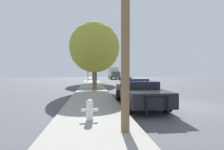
{
  "coord_description": "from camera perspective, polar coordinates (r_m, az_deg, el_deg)",
  "views": [
    {
      "loc": [
        -5.16,
        -7.78,
        1.88
      ],
      "look_at": [
        -1.16,
        21.0,
        1.41
      ],
      "focal_mm": 24.0,
      "sensor_mm": 36.0,
      "label": 1
    }
  ],
  "objects": [
    {
      "name": "utility_pole",
      "position": [
        4.86,
        5.12,
        24.6
      ],
      "size": [
        1.4,
        0.26,
        7.18
      ],
      "color": "brown",
      "rests_on": "sidewalk_left"
    },
    {
      "name": "tree_sidewalk_near",
      "position": [
        15.93,
        -6.63,
        10.28
      ],
      "size": [
        5.18,
        5.18,
        6.95
      ],
      "color": "brown",
      "rests_on": "sidewalk_left"
    },
    {
      "name": "tree_sidewalk_far",
      "position": [
        44.28,
        -7.28,
        3.42
      ],
      "size": [
        3.64,
        3.64,
        5.53
      ],
      "color": "brown",
      "rests_on": "sidewalk_left"
    },
    {
      "name": "traffic_light",
      "position": [
        31.55,
        -6.64,
        3.77
      ],
      "size": [
        3.4,
        0.35,
        4.69
      ],
      "color": "#424247",
      "rests_on": "sidewalk_left"
    },
    {
      "name": "sidewalk_left",
      "position": [
        7.99,
        -7.42,
        -12.22
      ],
      "size": [
        3.0,
        110.0,
        0.13
      ],
      "color": "#99968C",
      "rests_on": "ground_plane"
    },
    {
      "name": "tree_sidewalk_mid",
      "position": [
        27.28,
        -6.9,
        9.06
      ],
      "size": [
        6.4,
        6.4,
        8.82
      ],
      "color": "brown",
      "rests_on": "sidewalk_left"
    },
    {
      "name": "car_background_oncoming",
      "position": [
        33.59,
        5.07,
        -1.07
      ],
      "size": [
        2.08,
        4.2,
        1.31
      ],
      "rotation": [
        0.0,
        0.0,
        3.2
      ],
      "color": "navy",
      "rests_on": "ground_plane"
    },
    {
      "name": "box_truck",
      "position": [
        44.39,
        0.62,
        0.82
      ],
      "size": [
        2.57,
        7.73,
        3.41
      ],
      "rotation": [
        0.0,
        0.0,
        3.15
      ],
      "color": "#474C51",
      "rests_on": "ground_plane"
    },
    {
      "name": "ground_plane",
      "position": [
        9.52,
        25.59,
        -10.55
      ],
      "size": [
        110.0,
        110.0,
        0.0
      ],
      "primitive_type": "plane",
      "color": "#4F4F54"
    },
    {
      "name": "fire_hydrant",
      "position": [
        5.76,
        -8.49,
        -12.63
      ],
      "size": [
        0.61,
        0.27,
        0.76
      ],
      "color": "white",
      "rests_on": "sidewalk_left"
    },
    {
      "name": "police_car",
      "position": [
        8.86,
        9.95,
        -6.24
      ],
      "size": [
        2.29,
        5.47,
        1.5
      ],
      "rotation": [
        0.0,
        0.0,
        3.1
      ],
      "color": "black",
      "rests_on": "ground_plane"
    }
  ]
}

